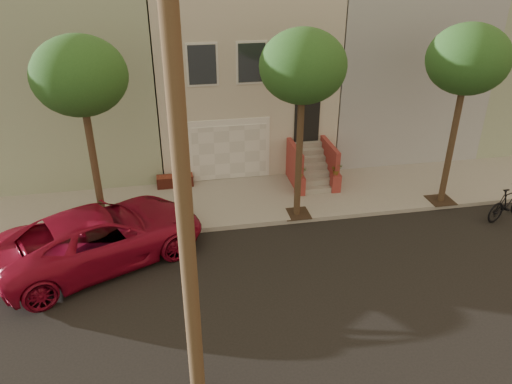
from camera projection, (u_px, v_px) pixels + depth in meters
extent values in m
plane|color=black|center=(297.00, 290.00, 13.51)|extent=(90.00, 90.00, 0.00)
cube|color=gray|center=(261.00, 199.00, 18.16)|extent=(40.00, 3.70, 0.15)
cube|color=#BBB0A0|center=(236.00, 68.00, 21.64)|extent=(7.00, 8.00, 7.00)
cube|color=gray|center=(77.00, 75.00, 20.53)|extent=(6.50, 8.00, 7.00)
cube|color=#92959A|center=(379.00, 62.00, 22.75)|extent=(6.50, 8.00, 7.00)
cube|color=gray|center=(503.00, 57.00, 23.82)|extent=(6.50, 8.00, 7.00)
cube|color=silver|center=(229.00, 149.00, 19.04)|extent=(3.20, 0.12, 2.50)
cube|color=silver|center=(230.00, 152.00, 19.03)|extent=(2.90, 0.06, 2.20)
cube|color=gray|center=(237.00, 199.00, 17.97)|extent=(3.20, 3.70, 0.02)
cube|color=maroon|center=(175.00, 181.00, 18.87)|extent=(1.40, 0.45, 0.44)
cube|color=black|center=(307.00, 117.00, 18.98)|extent=(1.00, 0.06, 2.00)
cube|color=#3F4751|center=(202.00, 65.00, 17.32)|extent=(1.00, 0.06, 1.40)
cube|color=silver|center=(202.00, 65.00, 17.34)|extent=(1.15, 0.05, 1.55)
cube|color=#3F4751|center=(252.00, 63.00, 17.62)|extent=(1.00, 0.06, 1.40)
cube|color=silver|center=(252.00, 63.00, 17.63)|extent=(1.15, 0.05, 1.55)
cube|color=#3F4751|center=(300.00, 61.00, 17.91)|extent=(1.00, 0.06, 1.40)
cube|color=silver|center=(299.00, 61.00, 17.93)|extent=(1.15, 0.05, 1.55)
cube|color=gray|center=(317.00, 190.00, 18.46)|extent=(1.20, 0.28, 0.20)
cube|color=gray|center=(315.00, 182.00, 18.62)|extent=(1.20, 0.28, 0.20)
cube|color=gray|center=(313.00, 174.00, 18.77)|extent=(1.20, 0.28, 0.20)
cube|color=gray|center=(312.00, 167.00, 18.92)|extent=(1.20, 0.28, 0.20)
cube|color=gray|center=(310.00, 159.00, 19.08)|extent=(1.20, 0.28, 0.20)
cube|color=gray|center=(308.00, 152.00, 19.23)|extent=(1.20, 0.28, 0.20)
cube|color=gray|center=(307.00, 144.00, 19.39)|extent=(1.20, 0.28, 0.20)
cube|color=maroon|center=(294.00, 166.00, 18.76)|extent=(0.18, 1.96, 1.60)
cube|color=maroon|center=(329.00, 163.00, 18.99)|extent=(0.18, 1.96, 1.60)
cube|color=maroon|center=(300.00, 186.00, 18.20)|extent=(0.35, 0.35, 0.70)
imported|color=#1C4518|center=(301.00, 172.00, 17.94)|extent=(0.40, 0.35, 0.45)
cube|color=maroon|center=(335.00, 183.00, 18.43)|extent=(0.35, 0.35, 0.70)
imported|color=#1C4518|center=(337.00, 169.00, 18.17)|extent=(0.41, 0.35, 0.45)
cube|color=#2D2116|center=(106.00, 232.00, 15.95)|extent=(0.90, 0.90, 0.02)
cylinder|color=#372719|center=(96.00, 174.00, 15.00)|extent=(0.22, 0.22, 4.20)
ellipsoid|color=#1C4518|center=(80.00, 76.00, 13.61)|extent=(2.70, 2.57, 2.29)
cube|color=#2D2116|center=(297.00, 214.00, 17.02)|extent=(0.90, 0.90, 0.02)
cylinder|color=#372719|center=(299.00, 159.00, 16.06)|extent=(0.22, 0.22, 4.20)
ellipsoid|color=#1C4518|center=(303.00, 66.00, 14.67)|extent=(2.70, 2.57, 2.29)
cube|color=#2D2116|center=(440.00, 200.00, 17.92)|extent=(0.90, 0.90, 0.02)
cylinder|color=#372719|center=(451.00, 147.00, 16.96)|extent=(0.22, 0.22, 4.20)
ellipsoid|color=#1C4518|center=(468.00, 59.00, 15.57)|extent=(2.70, 2.57, 2.29)
cylinder|color=#452E20|center=(183.00, 190.00, 7.94)|extent=(0.30, 0.30, 10.00)
imported|color=maroon|center=(102.00, 236.00, 14.42)|extent=(6.73, 5.13, 1.70)
imported|color=black|center=(509.00, 203.00, 16.78)|extent=(2.10, 1.20, 1.21)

